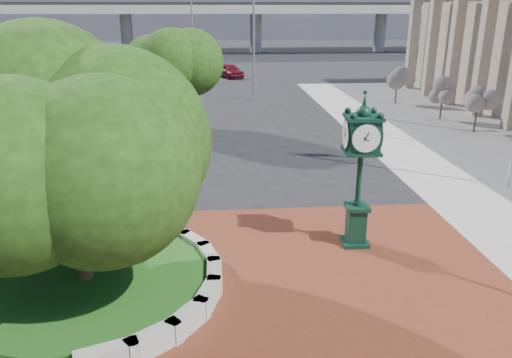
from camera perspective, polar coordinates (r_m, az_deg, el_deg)
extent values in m
plane|color=black|center=(13.35, 3.14, -11.77)|extent=(200.00, 200.00, 0.00)
cube|color=maroon|center=(12.50, 3.77, -14.03)|extent=(12.00, 12.00, 0.04)
cube|color=#9E9B93|center=(11.07, -11.59, -17.75)|extent=(1.20, 1.04, 0.54)
cube|color=#9E9B93|center=(11.58, -7.76, -15.68)|extent=(1.00, 1.22, 0.54)
cube|color=#9E9B93|center=(12.29, -5.51, -13.33)|extent=(0.71, 1.30, 0.54)
cube|color=#9E9B93|center=(13.11, -4.81, -11.07)|extent=(0.35, 1.25, 0.54)
cube|color=#9E9B93|center=(13.95, -5.44, -9.10)|extent=(0.71, 1.30, 0.54)
cube|color=#9E9B93|center=(14.74, -7.10, -7.54)|extent=(1.00, 1.22, 0.54)
cube|color=#9E9B93|center=(15.42, -9.52, -6.42)|extent=(1.20, 1.04, 0.54)
cube|color=#9E9B93|center=(15.94, -12.46, -5.74)|extent=(1.29, 0.76, 0.54)
cylinder|color=#144012|center=(13.56, -18.72, -11.34)|extent=(6.10, 6.10, 0.40)
cube|color=#9E9B93|center=(81.36, -3.72, 18.80)|extent=(90.00, 12.00, 1.20)
cube|color=black|center=(81.36, -3.74, 19.36)|extent=(90.00, 12.00, 0.40)
cylinder|color=#9E9B93|center=(82.52, -14.56, 15.83)|extent=(1.80, 1.80, 6.00)
cylinder|color=#9E9B93|center=(81.71, -0.01, 16.38)|extent=(1.80, 1.80, 6.00)
cylinder|color=#9E9B93|center=(85.68, 13.99, 15.97)|extent=(1.80, 1.80, 6.00)
cylinder|color=#38281C|center=(13.15, -19.13, -8.00)|extent=(0.36, 0.36, 2.17)
sphere|color=#17330E|center=(12.23, -20.45, 3.13)|extent=(5.20, 5.20, 5.20)
cylinder|color=#38281C|center=(30.02, -9.17, 7.54)|extent=(0.36, 0.36, 1.92)
sphere|color=#17330E|center=(29.66, -9.40, 11.87)|extent=(4.40, 4.40, 4.40)
cube|color=black|center=(15.53, 11.20, -7.13)|extent=(0.81, 0.81, 0.16)
cube|color=black|center=(15.28, 11.34, -5.10)|extent=(0.56, 0.56, 1.07)
cube|color=black|center=(15.06, 11.48, -3.14)|extent=(0.71, 0.71, 0.12)
cylinder|color=black|center=(14.75, 11.70, 0.04)|extent=(0.17, 0.17, 1.65)
cube|color=black|center=(14.39, 12.05, 5.01)|extent=(0.92, 0.92, 0.87)
cylinder|color=white|center=(13.96, 12.48, 4.56)|extent=(0.78, 0.10, 0.78)
cylinder|color=white|center=(14.82, 11.65, 5.45)|extent=(0.78, 0.10, 0.78)
cylinder|color=white|center=(14.28, 10.27, 5.03)|extent=(0.10, 0.78, 0.78)
cylinder|color=white|center=(14.50, 13.81, 4.99)|extent=(0.10, 0.78, 0.78)
sphere|color=black|center=(14.26, 12.22, 7.36)|extent=(0.43, 0.43, 0.43)
cone|color=black|center=(14.20, 12.31, 8.62)|extent=(0.17, 0.17, 0.49)
imported|color=#520B17|center=(52.07, -3.04, 12.27)|extent=(3.19, 4.40, 1.39)
cylinder|color=slate|center=(38.54, -0.27, 15.59)|extent=(0.16, 0.16, 9.00)
cylinder|color=slate|center=(51.39, -7.25, 15.96)|extent=(0.15, 0.15, 8.35)
cylinder|color=#38281C|center=(31.25, 23.74, 5.95)|extent=(0.10, 0.10, 1.20)
sphere|color=#A35197|center=(31.07, 23.99, 7.74)|extent=(1.20, 1.20, 1.20)
cylinder|color=#38281C|center=(34.15, 20.36, 7.36)|extent=(0.10, 0.10, 1.20)
sphere|color=#A35197|center=(33.98, 20.56, 9.01)|extent=(1.20, 1.20, 1.20)
cylinder|color=#38281C|center=(38.88, 15.69, 9.14)|extent=(0.10, 0.10, 1.20)
sphere|color=#A35197|center=(38.74, 15.82, 10.60)|extent=(1.20, 1.20, 1.20)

